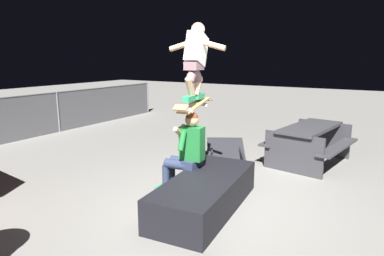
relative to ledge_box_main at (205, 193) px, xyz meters
The scene contains 7 objects.
ground_plane 0.30m from the ledge_box_main, 12.23° to the left, with size 40.00×40.00×0.00m, color gray.
ledge_box_main is the anchor object (origin of this frame).
person_sitting_on_ledge 0.75m from the ledge_box_main, 59.86° to the left, with size 0.60×0.77×1.28m.
skateboard 1.30m from the ledge_box_main, 44.80° to the left, with size 1.04×0.32×0.15m.
skater_airborne 1.95m from the ledge_box_main, 41.86° to the left, with size 0.63×0.89×1.12m.
kicker_ramp 2.36m from the ledge_box_main, 18.26° to the left, with size 1.34×1.21×0.44m.
picnic_table_back 2.98m from the ledge_box_main, 14.93° to the right, with size 1.89×1.60×0.75m.
Camera 1 is at (-3.98, -2.10, 2.05)m, focal length 31.29 mm.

